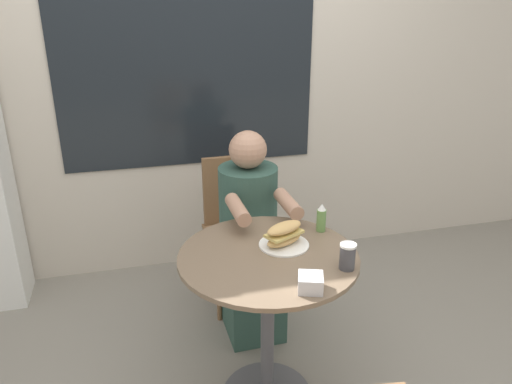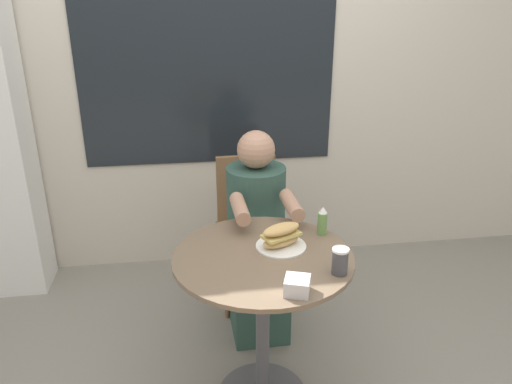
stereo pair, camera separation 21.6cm
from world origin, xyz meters
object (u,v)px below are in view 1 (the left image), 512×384
object	(u,v)px
sandwich_on_plate	(284,236)
diner_chair	(236,216)
cafe_table	(268,296)
condiment_bottle	(321,218)
drink_cup	(347,256)
seated_diner	(250,247)

from	to	relation	value
sandwich_on_plate	diner_chair	bearing A→B (deg)	92.36
cafe_table	condiment_bottle	xyz separation A→B (m)	(0.29, 0.15, 0.26)
cafe_table	diner_chair	distance (m)	0.89
drink_cup	cafe_table	bearing A→B (deg)	146.05
sandwich_on_plate	condiment_bottle	xyz separation A→B (m)	(0.20, 0.09, 0.02)
cafe_table	condiment_bottle	distance (m)	0.42
sandwich_on_plate	condiment_bottle	size ratio (longest dim) A/B	1.63
sandwich_on_plate	drink_cup	bearing A→B (deg)	-52.94
cafe_table	condiment_bottle	size ratio (longest dim) A/B	5.71
cafe_table	sandwich_on_plate	bearing A→B (deg)	34.79
diner_chair	drink_cup	world-z (taller)	diner_chair
drink_cup	sandwich_on_plate	bearing A→B (deg)	127.06
diner_chair	drink_cup	distance (m)	1.13
diner_chair	cafe_table	bearing A→B (deg)	85.18
diner_chair	drink_cup	bearing A→B (deg)	99.96
seated_diner	condiment_bottle	bearing A→B (deg)	119.47
drink_cup	condiment_bottle	world-z (taller)	condiment_bottle
sandwich_on_plate	drink_cup	size ratio (longest dim) A/B	1.99
condiment_bottle	drink_cup	bearing A→B (deg)	-93.74
seated_diner	sandwich_on_plate	size ratio (longest dim) A/B	5.23
diner_chair	seated_diner	world-z (taller)	seated_diner
cafe_table	diner_chair	size ratio (longest dim) A/B	0.87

